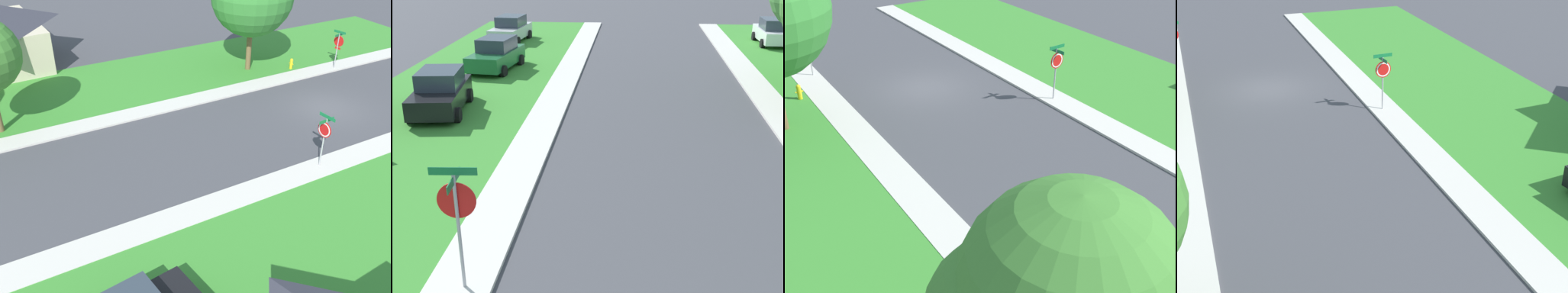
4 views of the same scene
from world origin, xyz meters
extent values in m
plane|color=#424247|center=(0.00, 0.00, 0.00)|extent=(120.00, 120.00, 0.00)
cube|color=beige|center=(4.70, 12.00, 0.05)|extent=(1.40, 56.00, 0.10)
cube|color=beige|center=(-4.70, 12.00, 0.05)|extent=(1.40, 56.00, 0.10)
cube|color=#38842D|center=(-9.40, 12.00, 0.04)|extent=(8.00, 56.00, 0.08)
cylinder|color=#9E9EA3|center=(-4.56, 4.72, 1.30)|extent=(0.07, 0.07, 2.60)
cylinder|color=red|center=(-4.57, 4.77, 2.05)|extent=(0.76, 0.08, 0.76)
cylinder|color=white|center=(-4.57, 4.79, 2.05)|extent=(0.67, 0.05, 0.67)
cylinder|color=red|center=(-4.57, 4.79, 2.05)|extent=(0.55, 0.04, 0.55)
cube|color=#146B38|center=(-4.56, 4.72, 2.69)|extent=(0.92, 0.08, 0.16)
cube|color=#146B38|center=(-4.56, 4.72, 2.50)|extent=(0.08, 0.92, 0.16)
camera|label=1|loc=(-17.31, 18.44, 12.09)|focal=41.35mm
camera|label=2|loc=(-1.29, -3.84, 6.75)|focal=47.90mm
camera|label=3|loc=(10.42, 21.35, 10.20)|focal=45.66mm
camera|label=4|loc=(4.13, 28.27, 10.32)|focal=52.76mm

